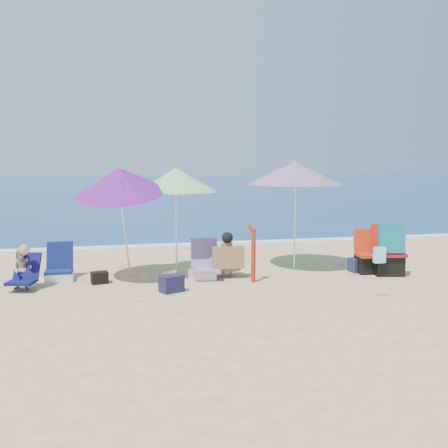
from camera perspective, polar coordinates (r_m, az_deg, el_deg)
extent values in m
plane|color=#D8BC84|center=(9.36, 3.15, -7.38)|extent=(120.00, 120.00, 0.00)
cube|color=navy|center=(53.84, -9.97, 4.38)|extent=(120.00, 80.00, 0.12)
cube|color=white|center=(14.23, -2.42, -2.32)|extent=(120.00, 0.50, 0.04)
cylinder|color=white|center=(10.96, 8.12, 0.50)|extent=(0.04, 0.04, 2.19)
cone|color=#FF2156|center=(10.88, 8.10, 5.78)|extent=(2.30, 2.30, 0.49)
cylinder|color=silver|center=(10.86, 8.01, 6.93)|extent=(0.04, 0.04, 0.13)
cylinder|color=silver|center=(10.35, -5.50, -0.20)|extent=(0.04, 0.04, 2.07)
cone|color=green|center=(10.31, -5.48, 5.05)|extent=(1.79, 1.79, 0.49)
cylinder|color=silver|center=(10.33, -5.41, 6.26)|extent=(0.03, 0.03, 0.13)
cylinder|color=silver|center=(10.04, -11.32, -0.59)|extent=(0.24, 0.51, 1.99)
cone|color=#C01B69|center=(9.81, -11.81, 4.87)|extent=(2.34, 2.38, 0.92)
cylinder|color=silver|center=(9.84, -11.79, 6.20)|extent=(0.06, 0.07, 0.14)
cylinder|color=#A7200B|center=(9.74, 3.38, -3.64)|extent=(0.09, 0.09, 1.05)
cone|color=#A61F0B|center=(9.66, 2.94, -0.31)|extent=(0.13, 0.13, 0.13)
cube|color=#0D1F48|center=(10.43, -18.41, -5.20)|extent=(0.51, 0.45, 0.06)
cube|color=#0C1646|center=(10.64, -18.28, -3.44)|extent=(0.51, 0.30, 0.55)
cube|color=white|center=(10.45, -18.30, -5.75)|extent=(0.53, 0.47, 0.16)
cube|color=#CB7247|center=(9.99, -2.01, -5.30)|extent=(0.61, 0.56, 0.07)
cube|color=#C84658|center=(10.28, -2.30, -3.29)|extent=(0.58, 0.40, 0.58)
cube|color=silver|center=(10.15, -2.52, -5.74)|extent=(0.63, 0.58, 0.17)
cube|color=#A8270C|center=(10.93, 16.40, -3.45)|extent=(0.58, 0.53, 0.06)
cube|color=red|center=(11.13, 15.96, -1.87)|extent=(0.54, 0.21, 0.53)
cube|color=black|center=(11.05, 16.23, -4.43)|extent=(0.56, 0.51, 0.38)
cube|color=#AB0C1E|center=(10.91, 18.42, -3.27)|extent=(0.69, 0.65, 0.06)
cube|color=red|center=(11.12, 18.00, -1.52)|extent=(0.62, 0.29, 0.60)
cube|color=black|center=(10.99, 18.22, -4.43)|extent=(0.67, 0.62, 0.42)
cube|color=#0A7888|center=(10.70, 18.65, -1.58)|extent=(0.56, 0.30, 0.60)
cube|color=#93DDEC|center=(10.55, 17.38, -3.40)|extent=(0.24, 0.12, 0.32)
imported|color=tan|center=(10.20, 0.30, -3.51)|extent=(0.35, 0.23, 0.93)
cube|color=#2F1076|center=(10.29, 0.26, -4.99)|extent=(0.53, 0.47, 0.06)
cube|color=#2D0E65|center=(10.06, 0.48, -3.84)|extent=(0.65, 0.25, 0.47)
sphere|color=black|center=(10.08, 0.39, -1.56)|extent=(0.23, 0.23, 0.23)
imported|color=tan|center=(9.93, -22.09, -4.78)|extent=(0.44, 0.38, 0.77)
cube|color=#0B1040|center=(9.84, -22.18, -6.18)|extent=(0.56, 0.52, 0.06)
cube|color=#0F0D49|center=(9.96, -21.59, -4.52)|extent=(0.52, 0.38, 0.50)
sphere|color=tan|center=(9.71, -21.92, -2.73)|extent=(0.19, 0.19, 0.19)
cube|color=#1C1A3A|center=(9.12, -6.04, -6.81)|extent=(0.47, 0.42, 0.31)
cube|color=black|center=(10.00, -14.07, -5.97)|extent=(0.35, 0.29, 0.23)
cube|color=tan|center=(9.92, -6.21, -5.91)|extent=(0.31, 0.25, 0.23)
cube|color=#1B223B|center=(11.12, 15.18, -4.54)|extent=(0.42, 0.34, 0.29)
cube|color=orange|center=(9.29, 17.69, -7.72)|extent=(0.23, 0.11, 0.03)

